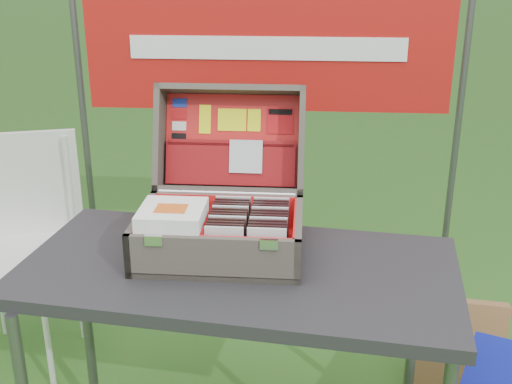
# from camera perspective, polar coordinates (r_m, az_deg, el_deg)

# --- Properties ---
(table) EXTENTS (1.37, 0.80, 0.81)m
(table) POSITION_cam_1_polar(r_m,az_deg,el_deg) (2.15, -1.48, -16.15)
(table) COLOR #242425
(table) RESTS_ON ground
(table_top) EXTENTS (1.37, 0.80, 0.04)m
(table_top) POSITION_cam_1_polar(r_m,az_deg,el_deg) (1.95, -1.59, -7.01)
(table_top) COLOR #242425
(table_top) RESTS_ON ground
(table_leg_bl) EXTENTS (0.04, 0.04, 0.77)m
(table_leg_bl) POSITION_cam_1_polar(r_m,az_deg,el_deg) (2.50, -14.71, -11.71)
(table_leg_bl) COLOR #59595B
(table_leg_bl) RESTS_ON ground
(table_leg_br) EXTENTS (0.04, 0.04, 0.77)m
(table_leg_br) POSITION_cam_1_polar(r_m,az_deg,el_deg) (2.41, 13.73, -12.98)
(table_leg_br) COLOR #59595B
(table_leg_br) RESTS_ON ground
(suitcase) EXTENTS (0.50, 0.52, 0.45)m
(suitcase) POSITION_cam_1_polar(r_m,az_deg,el_deg) (1.97, -3.10, 1.15)
(suitcase) COLOR #5D5447
(suitcase) RESTS_ON table
(suitcase_base_bottom) EXTENTS (0.50, 0.36, 0.02)m
(suitcase_base_bottom) POSITION_cam_1_polar(r_m,az_deg,el_deg) (2.00, -3.20, -5.29)
(suitcase_base_bottom) COLOR #5D5447
(suitcase_base_bottom) RESTS_ON table_top
(suitcase_base_wall_front) EXTENTS (0.50, 0.02, 0.13)m
(suitcase_base_wall_front) POSITION_cam_1_polar(r_m,az_deg,el_deg) (1.82, -3.94, -6.00)
(suitcase_base_wall_front) COLOR #5D5447
(suitcase_base_wall_front) RESTS_ON table_top
(suitcase_base_wall_back) EXTENTS (0.50, 0.02, 0.13)m
(suitcase_base_wall_back) POSITION_cam_1_polar(r_m,az_deg,el_deg) (2.13, -2.63, -1.89)
(suitcase_base_wall_back) COLOR #5D5447
(suitcase_base_wall_back) RESTS_ON table_top
(suitcase_base_wall_left) EXTENTS (0.02, 0.36, 0.13)m
(suitcase_base_wall_left) POSITION_cam_1_polar(r_m,az_deg,el_deg) (2.02, -10.06, -3.51)
(suitcase_base_wall_left) COLOR #5D5447
(suitcase_base_wall_left) RESTS_ON table_top
(suitcase_base_wall_right) EXTENTS (0.02, 0.36, 0.13)m
(suitcase_base_wall_right) POSITION_cam_1_polar(r_m,az_deg,el_deg) (1.96, 3.81, -4.02)
(suitcase_base_wall_right) COLOR #5D5447
(suitcase_base_wall_right) RESTS_ON table_top
(suitcase_liner_floor) EXTENTS (0.46, 0.32, 0.01)m
(suitcase_liner_floor) POSITION_cam_1_polar(r_m,az_deg,el_deg) (1.99, -3.21, -4.95)
(suitcase_liner_floor) COLOR red
(suitcase_liner_floor) RESTS_ON suitcase_base_bottom
(suitcase_latch_left) EXTENTS (0.05, 0.01, 0.03)m
(suitcase_latch_left) POSITION_cam_1_polar(r_m,az_deg,el_deg) (1.82, -9.10, -4.28)
(suitcase_latch_left) COLOR silver
(suitcase_latch_left) RESTS_ON suitcase_base_wall_front
(suitcase_latch_right) EXTENTS (0.05, 0.01, 0.03)m
(suitcase_latch_right) POSITION_cam_1_polar(r_m,az_deg,el_deg) (1.77, 1.16, -4.68)
(suitcase_latch_right) COLOR silver
(suitcase_latch_right) RESTS_ON suitcase_base_wall_front
(suitcase_hinge) EXTENTS (0.45, 0.02, 0.02)m
(suitcase_hinge) POSITION_cam_1_polar(r_m,az_deg,el_deg) (2.11, -2.63, -0.10)
(suitcase_hinge) COLOR silver
(suitcase_hinge) RESTS_ON suitcase_base_wall_back
(suitcase_lid_back) EXTENTS (0.50, 0.14, 0.35)m
(suitcase_lid_back) POSITION_cam_1_polar(r_m,az_deg,el_deg) (2.24, -2.13, 4.61)
(suitcase_lid_back) COLOR #5D5447
(suitcase_lid_back) RESTS_ON suitcase_base_wall_back
(suitcase_lid_rim_far) EXTENTS (0.50, 0.13, 0.06)m
(suitcase_lid_rim_far) POSITION_cam_1_polar(r_m,az_deg,el_deg) (2.19, -2.19, 9.11)
(suitcase_lid_rim_far) COLOR #5D5447
(suitcase_lid_rim_far) RESTS_ON suitcase_lid_back
(suitcase_lid_rim_near) EXTENTS (0.50, 0.13, 0.06)m
(suitcase_lid_rim_near) POSITION_cam_1_polar(r_m,az_deg,el_deg) (2.18, -2.41, 0.22)
(suitcase_lid_rim_near) COLOR #5D5447
(suitcase_lid_rim_near) RESTS_ON suitcase_lid_back
(suitcase_lid_rim_left) EXTENTS (0.02, 0.24, 0.38)m
(suitcase_lid_rim_left) POSITION_cam_1_polar(r_m,az_deg,el_deg) (2.22, -8.53, 4.77)
(suitcase_lid_rim_left) COLOR #5D5447
(suitcase_lid_rim_left) RESTS_ON suitcase_lid_back
(suitcase_lid_rim_right) EXTENTS (0.02, 0.24, 0.38)m
(suitcase_lid_rim_right) POSITION_cam_1_polar(r_m,az_deg,el_deg) (2.17, 4.08, 4.53)
(suitcase_lid_rim_right) COLOR #5D5447
(suitcase_lid_rim_right) RESTS_ON suitcase_lid_back
(suitcase_lid_liner) EXTENTS (0.46, 0.11, 0.30)m
(suitcase_lid_liner) POSITION_cam_1_polar(r_m,az_deg,el_deg) (2.22, -2.17, 4.62)
(suitcase_lid_liner) COLOR red
(suitcase_lid_liner) RESTS_ON suitcase_lid_back
(suitcase_liner_wall_front) EXTENTS (0.46, 0.01, 0.11)m
(suitcase_liner_wall_front) POSITION_cam_1_polar(r_m,az_deg,el_deg) (1.83, -3.89, -5.54)
(suitcase_liner_wall_front) COLOR red
(suitcase_liner_wall_front) RESTS_ON suitcase_base_bottom
(suitcase_liner_wall_back) EXTENTS (0.46, 0.01, 0.11)m
(suitcase_liner_wall_back) POSITION_cam_1_polar(r_m,az_deg,el_deg) (2.11, -2.68, -1.78)
(suitcase_liner_wall_back) COLOR red
(suitcase_liner_wall_back) RESTS_ON suitcase_base_bottom
(suitcase_liner_wall_left) EXTENTS (0.01, 0.32, 0.11)m
(suitcase_liner_wall_left) POSITION_cam_1_polar(r_m,az_deg,el_deg) (2.01, -9.72, -3.27)
(suitcase_liner_wall_left) COLOR red
(suitcase_liner_wall_left) RESTS_ON suitcase_base_bottom
(suitcase_liner_wall_right) EXTENTS (0.01, 0.32, 0.11)m
(suitcase_liner_wall_right) POSITION_cam_1_polar(r_m,az_deg,el_deg) (1.95, 3.44, -3.74)
(suitcase_liner_wall_right) COLOR red
(suitcase_liner_wall_right) RESTS_ON suitcase_base_bottom
(suitcase_lid_pocket) EXTENTS (0.44, 0.08, 0.15)m
(suitcase_lid_pocket) POSITION_cam_1_polar(r_m,az_deg,el_deg) (2.20, -2.28, 2.49)
(suitcase_lid_pocket) COLOR maroon
(suitcase_lid_pocket) RESTS_ON suitcase_lid_liner
(suitcase_pocket_edge) EXTENTS (0.43, 0.03, 0.03)m
(suitcase_pocket_edge) POSITION_cam_1_polar(r_m,az_deg,el_deg) (2.20, -2.25, 4.36)
(suitcase_pocket_edge) COLOR maroon
(suitcase_pocket_edge) RESTS_ON suitcase_lid_pocket
(suitcase_pocket_cd) EXTENTS (0.11, 0.05, 0.11)m
(suitcase_pocket_cd) POSITION_cam_1_polar(r_m,az_deg,el_deg) (2.18, -0.90, 3.17)
(suitcase_pocket_cd) COLOR silver
(suitcase_pocket_cd) RESTS_ON suitcase_lid_pocket
(lid_sticker_cc_a) EXTENTS (0.05, 0.01, 0.03)m
(lid_sticker_cc_a) POSITION_cam_1_polar(r_m,az_deg,el_deg) (2.26, -6.80, 7.87)
(lid_sticker_cc_a) COLOR #1933B2
(lid_sticker_cc_a) RESTS_ON suitcase_lid_liner
(lid_sticker_cc_b) EXTENTS (0.05, 0.01, 0.03)m
(lid_sticker_cc_b) POSITION_cam_1_polar(r_m,az_deg,el_deg) (2.25, -6.82, 6.86)
(lid_sticker_cc_b) COLOR red
(lid_sticker_cc_b) RESTS_ON suitcase_lid_liner
(lid_sticker_cc_c) EXTENTS (0.05, 0.01, 0.03)m
(lid_sticker_cc_c) POSITION_cam_1_polar(r_m,az_deg,el_deg) (2.25, -6.85, 5.85)
(lid_sticker_cc_c) COLOR white
(lid_sticker_cc_c) RESTS_ON suitcase_lid_liner
(lid_sticker_cc_d) EXTENTS (0.05, 0.01, 0.03)m
(lid_sticker_cc_d) POSITION_cam_1_polar(r_m,az_deg,el_deg) (2.25, -6.87, 4.83)
(lid_sticker_cc_d) COLOR black
(lid_sticker_cc_d) RESTS_ON suitcase_lid_liner
(lid_card_neon_tall) EXTENTS (0.04, 0.03, 0.09)m
(lid_card_neon_tall) POSITION_cam_1_polar(r_m,az_deg,el_deg) (2.24, -4.56, 6.46)
(lid_card_neon_tall) COLOR #E8F114
(lid_card_neon_tall) RESTS_ON suitcase_lid_liner
(lid_card_neon_main) EXTENTS (0.10, 0.03, 0.07)m
(lid_card_neon_main) POSITION_cam_1_polar(r_m,az_deg,el_deg) (2.22, -2.14, 6.43)
(lid_card_neon_main) COLOR #E8F114
(lid_card_neon_main) RESTS_ON suitcase_lid_liner
(lid_card_neon_small) EXTENTS (0.04, 0.03, 0.07)m
(lid_card_neon_small) POSITION_cam_1_polar(r_m,az_deg,el_deg) (2.22, -0.17, 6.39)
(lid_card_neon_small) COLOR #E8F114
(lid_card_neon_small) RESTS_ON suitcase_lid_liner
(lid_sticker_band) EXTENTS (0.09, 0.03, 0.09)m
(lid_sticker_band) POSITION_cam_1_polar(r_m,az_deg,el_deg) (2.21, 2.17, 6.34)
(lid_sticker_band) COLOR red
(lid_sticker_band) RESTS_ON suitcase_lid_liner
(lid_sticker_band_bar) EXTENTS (0.08, 0.01, 0.02)m
(lid_sticker_band_bar) POSITION_cam_1_polar(r_m,az_deg,el_deg) (2.21, 2.19, 7.12)
(lid_sticker_band_bar) COLOR black
(lid_sticker_band_bar) RESTS_ON suitcase_lid_liner
(cd_left_0) EXTENTS (0.11, 0.01, 0.13)m
(cd_left_0) POSITION_cam_1_polar(r_m,az_deg,el_deg) (1.84, -2.83, -4.93)
(cd_left_0) COLOR silver
(cd_left_0) RESTS_ON suitcase_liner_floor
(cd_left_1) EXTENTS (0.11, 0.01, 0.13)m
(cd_left_1) POSITION_cam_1_polar(r_m,az_deg,el_deg) (1.86, -2.76, -4.67)
(cd_left_1) COLOR black
(cd_left_1) RESTS_ON suitcase_liner_floor
(cd_left_2) EXTENTS (0.11, 0.01, 0.13)m
(cd_left_2) POSITION_cam_1_polar(r_m,az_deg,el_deg) (1.87, -2.68, -4.41)
(cd_left_2) COLOR black
(cd_left_2) RESTS_ON suitcase_liner_floor
(cd_left_3) EXTENTS (0.11, 0.01, 0.13)m
(cd_left_3) POSITION_cam_1_polar(r_m,az_deg,el_deg) (1.89, -2.61, -4.16)
(cd_left_3) COLOR black
(cd_left_3) RESTS_ON suitcase_liner_floor
(cd_left_4) EXTENTS (0.11, 0.01, 0.13)m
(cd_left_4) POSITION_cam_1_polar(r_m,az_deg,el_deg) (1.91, -2.53, -3.91)
(cd_left_4) COLOR silver
(cd_left_4) RESTS_ON suitcase_liner_floor
(cd_left_5) EXTENTS (0.11, 0.01, 0.13)m
(cd_left_5) POSITION_cam_1_polar(r_m,az_deg,el_deg) (1.93, -2.46, -3.66)
(cd_left_5) COLOR black
(cd_left_5) RESTS_ON suitcase_liner_floor
(cd_left_6) EXTENTS (0.11, 0.01, 0.13)m
(cd_left_6) POSITION_cam_1_polar(r_m,az_deg,el_deg) (1.95, -2.39, -3.42)
(cd_left_6) COLOR black
(cd_left_6) RESTS_ON suitcase_liner_floor
(cd_left_7) EXTENTS (0.11, 0.01, 0.13)m
(cd_left_7) POSITION_cam_1_polar(r_m,az_deg,el_deg) (1.96, -2.33, -3.19)
(cd_left_7) COLOR black
(cd_left_7) RESTS_ON suitcase_liner_floor
(cd_left_8) EXTENTS (0.11, 0.01, 0.13)m
(cd_left_8) POSITION_cam_1_polar(r_m,az_deg,el_deg) (1.98, -2.26, -2.96)
(cd_left_8) COLOR silver
(cd_left_8) RESTS_ON suitcase_liner_floor
(cd_left_9) EXTENTS (0.11, 0.01, 0.13)m
(cd_left_9) POSITION_cam_1_polar(r_m,az_deg,el_deg) (2.00, -2.19, -2.73)
(cd_left_9) COLOR black
(cd_left_9) RESTS_ON suitcase_liner_floor
(cd_left_10) EXTENTS (0.11, 0.01, 0.13)m
(cd_left_10) POSITION_cam_1_polar(r_m,az_deg,el_deg) (2.02, -2.13, -2.51)
(cd_left_10) COLOR black
(cd_left_10) RESTS_ON suitcase_liner_floor
(cd_left_11) EXTENTS (0.11, 0.01, 0.13)m
(cd_left_11) POSITION_cam_1_polar(r_m,az_deg,el_deg) (2.04, -2.06, -2.29)
(cd_left_11) COLOR black
(cd_left_11) RESTS_ON suitcase_liner_floor
(cd_left_12) EXTENTS (0.11, 0.01, 0.13)m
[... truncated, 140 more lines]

